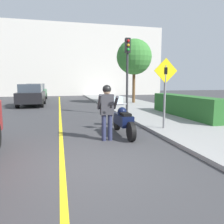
{
  "coord_description": "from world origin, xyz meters",
  "views": [
    {
      "loc": [
        -0.62,
        -4.53,
        1.81
      ],
      "look_at": [
        1.16,
        2.77,
        0.79
      ],
      "focal_mm": 35.0,
      "sensor_mm": 36.0,
      "label": 1
    }
  ],
  "objects_px": {
    "person_biker": "(107,107)",
    "parked_car_black": "(32,95)",
    "motorcycle": "(123,121)",
    "traffic_light": "(127,62)",
    "parked_car_green": "(37,92)",
    "street_tree": "(134,57)",
    "crossing_sign": "(165,87)"
  },
  "relations": [
    {
      "from": "crossing_sign",
      "to": "traffic_light",
      "type": "relative_size",
      "value": 0.64
    },
    {
      "from": "crossing_sign",
      "to": "traffic_light",
      "type": "xyz_separation_m",
      "value": [
        -0.18,
        3.97,
        1.22
      ]
    },
    {
      "from": "person_biker",
      "to": "parked_car_black",
      "type": "height_order",
      "value": "person_biker"
    },
    {
      "from": "motorcycle",
      "to": "person_biker",
      "type": "distance_m",
      "value": 1.08
    },
    {
      "from": "parked_car_green",
      "to": "traffic_light",
      "type": "bearing_deg",
      "value": -64.57
    },
    {
      "from": "motorcycle",
      "to": "crossing_sign",
      "type": "height_order",
      "value": "crossing_sign"
    },
    {
      "from": "street_tree",
      "to": "parked_car_black",
      "type": "bearing_deg",
      "value": 177.95
    },
    {
      "from": "parked_car_black",
      "to": "crossing_sign",
      "type": "bearing_deg",
      "value": -60.83
    },
    {
      "from": "person_biker",
      "to": "street_tree",
      "type": "height_order",
      "value": "street_tree"
    },
    {
      "from": "person_biker",
      "to": "crossing_sign",
      "type": "distance_m",
      "value": 2.53
    },
    {
      "from": "person_biker",
      "to": "traffic_light",
      "type": "xyz_separation_m",
      "value": [
        2.15,
        4.75,
        1.81
      ]
    },
    {
      "from": "motorcycle",
      "to": "parked_car_black",
      "type": "distance_m",
      "value": 11.38
    },
    {
      "from": "parked_car_black",
      "to": "traffic_light",
      "type": "bearing_deg",
      "value": -48.82
    },
    {
      "from": "traffic_light",
      "to": "person_biker",
      "type": "bearing_deg",
      "value": -114.39
    },
    {
      "from": "person_biker",
      "to": "traffic_light",
      "type": "relative_size",
      "value": 0.44
    },
    {
      "from": "motorcycle",
      "to": "street_tree",
      "type": "xyz_separation_m",
      "value": [
        3.97,
        10.29,
        3.36
      ]
    },
    {
      "from": "parked_car_green",
      "to": "person_biker",
      "type": "bearing_deg",
      "value": -77.86
    },
    {
      "from": "traffic_light",
      "to": "crossing_sign",
      "type": "bearing_deg",
      "value": -87.39
    },
    {
      "from": "motorcycle",
      "to": "traffic_light",
      "type": "relative_size",
      "value": 0.58
    },
    {
      "from": "traffic_light",
      "to": "parked_car_black",
      "type": "distance_m",
      "value": 8.78
    },
    {
      "from": "person_biker",
      "to": "parked_car_black",
      "type": "xyz_separation_m",
      "value": [
        -3.47,
        11.18,
        -0.21
      ]
    },
    {
      "from": "person_biker",
      "to": "crossing_sign",
      "type": "relative_size",
      "value": 0.68
    },
    {
      "from": "motorcycle",
      "to": "crossing_sign",
      "type": "bearing_deg",
      "value": 6.28
    },
    {
      "from": "person_biker",
      "to": "traffic_light",
      "type": "distance_m",
      "value": 5.52
    },
    {
      "from": "street_tree",
      "to": "parked_car_black",
      "type": "height_order",
      "value": "street_tree"
    },
    {
      "from": "motorcycle",
      "to": "traffic_light",
      "type": "distance_m",
      "value": 5.0
    },
    {
      "from": "crossing_sign",
      "to": "parked_car_black",
      "type": "xyz_separation_m",
      "value": [
        -5.81,
        10.4,
        -0.8
      ]
    },
    {
      "from": "person_biker",
      "to": "parked_car_black",
      "type": "distance_m",
      "value": 11.71
    },
    {
      "from": "street_tree",
      "to": "parked_car_green",
      "type": "relative_size",
      "value": 1.24
    },
    {
      "from": "motorcycle",
      "to": "traffic_light",
      "type": "height_order",
      "value": "traffic_light"
    },
    {
      "from": "motorcycle",
      "to": "street_tree",
      "type": "distance_m",
      "value": 11.53
    },
    {
      "from": "motorcycle",
      "to": "parked_car_green",
      "type": "relative_size",
      "value": 0.55
    }
  ]
}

